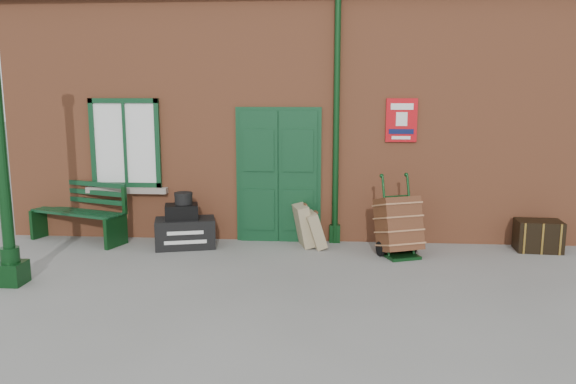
# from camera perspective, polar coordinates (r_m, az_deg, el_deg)

# --- Properties ---
(ground) EXTENTS (80.00, 80.00, 0.00)m
(ground) POSITION_cam_1_polar(r_m,az_deg,el_deg) (8.18, 0.21, -7.66)
(ground) COLOR gray
(ground) RESTS_ON ground
(station_building) EXTENTS (10.30, 4.30, 4.36)m
(station_building) POSITION_cam_1_polar(r_m,az_deg,el_deg) (11.28, 1.50, 8.37)
(station_building) COLOR #AA5A36
(station_building) RESTS_ON ground
(canopy_column) EXTENTS (0.34, 0.34, 3.61)m
(canopy_column) POSITION_cam_1_polar(r_m,az_deg,el_deg) (8.02, -26.96, 1.22)
(canopy_column) COLOR black
(canopy_column) RESTS_ON ground
(bench) EXTENTS (1.76, 1.05, 1.04)m
(bench) POSITION_cam_1_polar(r_m,az_deg,el_deg) (10.15, -20.33, -1.75)
(bench) COLOR #0F3A1E
(bench) RESTS_ON ground
(houdini_trunk) EXTENTS (1.05, 0.75, 0.47)m
(houdini_trunk) POSITION_cam_1_polar(r_m,az_deg,el_deg) (9.30, -10.39, -4.12)
(houdini_trunk) COLOR black
(houdini_trunk) RESTS_ON ground
(strongbox) EXTENTS (0.60, 0.50, 0.24)m
(strongbox) POSITION_cam_1_polar(r_m,az_deg,el_deg) (9.24, -10.75, -1.97)
(strongbox) COLOR black
(strongbox) RESTS_ON houdini_trunk
(hatbox) EXTENTS (0.35, 0.35, 0.19)m
(hatbox) POSITION_cam_1_polar(r_m,az_deg,el_deg) (9.22, -10.57, -0.63)
(hatbox) COLOR black
(hatbox) RESTS_ON strongbox
(suitcase_back) EXTENTS (0.43, 0.55, 0.70)m
(suitcase_back) POSITION_cam_1_polar(r_m,az_deg,el_deg) (9.20, 1.62, -3.41)
(suitcase_back) COLOR tan
(suitcase_back) RESTS_ON ground
(suitcase_front) EXTENTS (0.45, 0.51, 0.60)m
(suitcase_front) POSITION_cam_1_polar(r_m,az_deg,el_deg) (9.10, 2.72, -3.87)
(suitcase_front) COLOR tan
(suitcase_front) RESTS_ON ground
(porter_trolley) EXTENTS (0.79, 0.82, 1.23)m
(porter_trolley) POSITION_cam_1_polar(r_m,az_deg,el_deg) (8.80, 11.17, -3.35)
(porter_trolley) COLOR black
(porter_trolley) RESTS_ON ground
(dark_trunk) EXTENTS (0.71, 0.49, 0.50)m
(dark_trunk) POSITION_cam_1_polar(r_m,az_deg,el_deg) (9.79, 24.08, -4.07)
(dark_trunk) COLOR black
(dark_trunk) RESTS_ON ground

